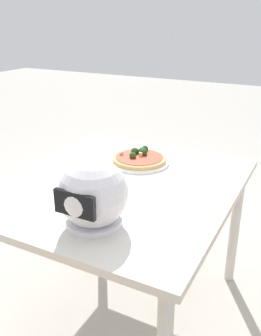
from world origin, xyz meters
TOP-DOWN VIEW (x-y plane):
  - ground_plane at (0.00, 0.00)m, footprint 14.00×14.00m
  - dining_table at (0.00, 0.00)m, footprint 0.96×1.10m
  - pizza_plate at (0.03, -0.24)m, footprint 0.29×0.29m
  - pizza at (0.03, -0.25)m, footprint 0.26×0.26m
  - motorcycle_helmet at (-0.09, 0.35)m, footprint 0.24×0.24m

SIDE VIEW (x-z plane):
  - ground_plane at x=0.00m, z-range 0.00..0.00m
  - dining_table at x=0.00m, z-range 0.28..0.98m
  - pizza_plate at x=0.03m, z-range 0.71..0.72m
  - pizza at x=0.03m, z-range 0.71..0.76m
  - motorcycle_helmet at x=-0.09m, z-range 0.70..0.94m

